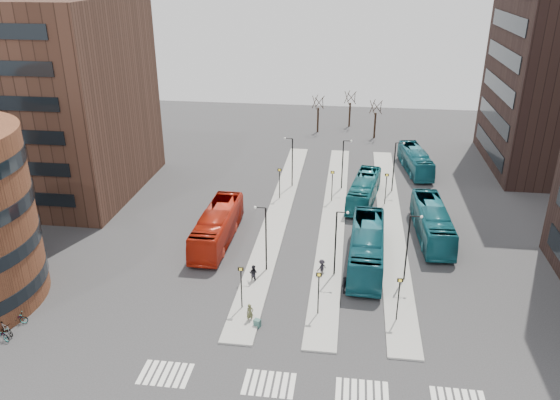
# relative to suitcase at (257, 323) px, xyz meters

# --- Properties ---
(island_left) EXTENTS (2.50, 45.00, 0.15)m
(island_left) POSITION_rel_suitcase_xyz_m (-1.19, 20.09, -0.23)
(island_left) COLOR #969691
(island_left) RESTS_ON ground
(island_mid) EXTENTS (2.50, 45.00, 0.15)m
(island_mid) POSITION_rel_suitcase_xyz_m (4.81, 20.09, -0.23)
(island_mid) COLOR #969691
(island_mid) RESTS_ON ground
(island_right) EXTENTS (2.50, 45.00, 0.15)m
(island_right) POSITION_rel_suitcase_xyz_m (10.81, 20.09, -0.23)
(island_right) COLOR #969691
(island_right) RESTS_ON ground
(suitcase) EXTENTS (0.59, 0.53, 0.61)m
(suitcase) POSITION_rel_suitcase_xyz_m (0.00, 0.00, 0.00)
(suitcase) COLOR navy
(suitcase) RESTS_ON ground
(red_bus) EXTENTS (2.87, 11.82, 3.29)m
(red_bus) POSITION_rel_suitcase_xyz_m (-6.21, 13.05, 1.34)
(red_bus) COLOR red
(red_bus) RESTS_ON ground
(teal_bus_a) EXTENTS (3.38, 12.40, 3.42)m
(teal_bus_a) POSITION_rel_suitcase_xyz_m (8.17, 10.55, 1.41)
(teal_bus_a) COLOR #135361
(teal_bus_a) RESTS_ON ground
(teal_bus_b) EXTENTS (4.12, 10.79, 2.93)m
(teal_bus_b) POSITION_rel_suitcase_xyz_m (8.02, 24.62, 1.16)
(teal_bus_b) COLOR #15646D
(teal_bus_b) RESTS_ON ground
(teal_bus_c) EXTENTS (3.24, 11.73, 3.24)m
(teal_bus_c) POSITION_rel_suitcase_xyz_m (14.63, 16.75, 1.31)
(teal_bus_c) COLOR #155D6B
(teal_bus_c) RESTS_ON ground
(teal_bus_d) EXTENTS (3.97, 10.75, 2.93)m
(teal_bus_d) POSITION_rel_suitcase_xyz_m (14.73, 35.77, 1.16)
(teal_bus_d) COLOR #165F6E
(teal_bus_d) RESTS_ON ground
(traveller) EXTENTS (0.67, 0.59, 1.53)m
(traveller) POSITION_rel_suitcase_xyz_m (-0.65, 0.55, 0.46)
(traveller) COLOR #4D4F2F
(traveller) RESTS_ON ground
(commuter_a) EXTENTS (0.87, 0.74, 1.57)m
(commuter_a) POSITION_rel_suitcase_xyz_m (-1.43, 6.25, 0.48)
(commuter_a) COLOR black
(commuter_a) RESTS_ON ground
(commuter_b) EXTENTS (0.48, 0.94, 1.55)m
(commuter_b) POSITION_rel_suitcase_xyz_m (6.35, 5.45, 0.47)
(commuter_b) COLOR black
(commuter_b) RESTS_ON ground
(commuter_c) EXTENTS (1.07, 1.07, 1.49)m
(commuter_c) POSITION_rel_suitcase_xyz_m (4.31, 8.09, 0.44)
(commuter_c) COLOR black
(commuter_c) RESTS_ON ground
(bicycle_near) EXTENTS (1.87, 1.17, 0.93)m
(bicycle_near) POSITION_rel_suitcase_xyz_m (-18.19, -3.99, 0.16)
(bicycle_near) COLOR gray
(bicycle_near) RESTS_ON ground
(bicycle_mid) EXTENTS (1.73, 1.10, 1.01)m
(bicycle_mid) POSITION_rel_suitcase_xyz_m (-18.19, -3.42, 0.20)
(bicycle_mid) COLOR gray
(bicycle_mid) RESTS_ON ground
(bicycle_far) EXTENTS (1.88, 1.11, 0.93)m
(bicycle_far) POSITION_rel_suitcase_xyz_m (-18.19, -2.13, 0.16)
(bicycle_far) COLOR gray
(bicycle_far) RESTS_ON ground
(crosswalk_stripes) EXTENTS (22.35, 2.40, 0.01)m
(crosswalk_stripes) POSITION_rel_suitcase_xyz_m (4.56, -5.91, -0.30)
(crosswalk_stripes) COLOR silver
(crosswalk_stripes) RESTS_ON ground
(office_block) EXTENTS (25.00, 20.12, 22.00)m
(office_block) POSITION_rel_suitcase_xyz_m (-31.19, 24.07, 10.69)
(office_block) COLOR #472C20
(office_block) RESTS_ON ground
(sign_poles) EXTENTS (12.45, 22.12, 3.65)m
(sign_poles) POSITION_rel_suitcase_xyz_m (4.41, 13.09, 2.10)
(sign_poles) COLOR black
(sign_poles) RESTS_ON ground
(lamp_posts) EXTENTS (14.04, 20.24, 6.12)m
(lamp_posts) POSITION_rel_suitcase_xyz_m (5.45, 18.09, 3.27)
(lamp_posts) COLOR black
(lamp_posts) RESTS_ON ground
(bare_trees) EXTENTS (10.97, 8.14, 5.90)m
(bare_trees) POSITION_rel_suitcase_xyz_m (5.48, 52.76, 2.42)
(bare_trees) COLOR black
(bare_trees) RESTS_ON ground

